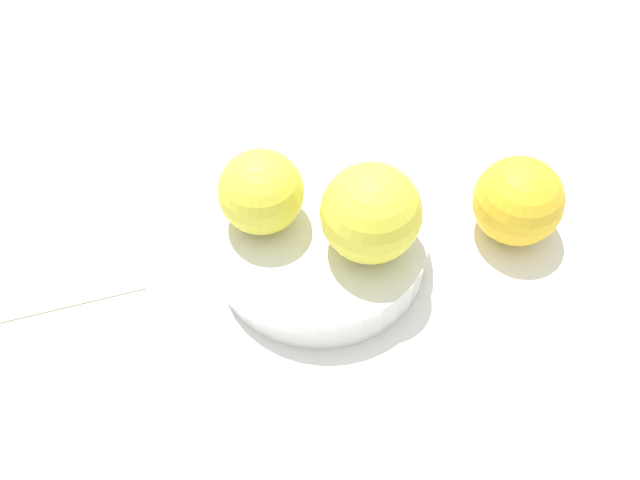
{
  "coord_description": "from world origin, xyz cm",
  "views": [
    {
      "loc": [
        -16.82,
        -27.07,
        46.87
      ],
      "look_at": [
        0.0,
        0.0,
        2.13
      ],
      "focal_mm": 40.71,
      "sensor_mm": 36.0,
      "label": 1
    }
  ],
  "objects_px": {
    "fruit_bowl": "(320,243)",
    "orange_in_bowl_0": "(261,192)",
    "orange_in_bowl_1": "(371,213)",
    "orange_loose_0": "(518,201)",
    "folded_napkin": "(42,234)"
  },
  "relations": [
    {
      "from": "orange_loose_0",
      "to": "folded_napkin",
      "type": "distance_m",
      "value": 0.37
    },
    {
      "from": "orange_in_bowl_1",
      "to": "orange_loose_0",
      "type": "height_order",
      "value": "orange_in_bowl_1"
    },
    {
      "from": "orange_in_bowl_1",
      "to": "folded_napkin",
      "type": "xyz_separation_m",
      "value": [
        -0.2,
        0.16,
        -0.07
      ]
    },
    {
      "from": "orange_in_bowl_0",
      "to": "orange_in_bowl_1",
      "type": "xyz_separation_m",
      "value": [
        0.05,
        -0.06,
        0.0
      ]
    },
    {
      "from": "fruit_bowl",
      "to": "orange_in_bowl_0",
      "type": "xyz_separation_m",
      "value": [
        -0.03,
        0.03,
        0.05
      ]
    },
    {
      "from": "fruit_bowl",
      "to": "folded_napkin",
      "type": "bearing_deg",
      "value": 143.12
    },
    {
      "from": "fruit_bowl",
      "to": "folded_napkin",
      "type": "xyz_separation_m",
      "value": [
        -0.18,
        0.13,
        -0.02
      ]
    },
    {
      "from": "fruit_bowl",
      "to": "orange_in_bowl_1",
      "type": "relative_size",
      "value": 2.28
    },
    {
      "from": "orange_in_bowl_1",
      "to": "orange_loose_0",
      "type": "relative_size",
      "value": 1.03
    },
    {
      "from": "orange_in_bowl_0",
      "to": "orange_in_bowl_1",
      "type": "height_order",
      "value": "orange_in_bowl_1"
    },
    {
      "from": "fruit_bowl",
      "to": "orange_in_bowl_1",
      "type": "bearing_deg",
      "value": -51.76
    },
    {
      "from": "orange_in_bowl_0",
      "to": "folded_napkin",
      "type": "distance_m",
      "value": 0.19
    },
    {
      "from": "fruit_bowl",
      "to": "orange_in_bowl_0",
      "type": "bearing_deg",
      "value": 134.93
    },
    {
      "from": "orange_in_bowl_1",
      "to": "orange_in_bowl_0",
      "type": "bearing_deg",
      "value": 131.83
    },
    {
      "from": "orange_loose_0",
      "to": "folded_napkin",
      "type": "xyz_separation_m",
      "value": [
        -0.32,
        0.19,
        -0.03
      ]
    }
  ]
}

